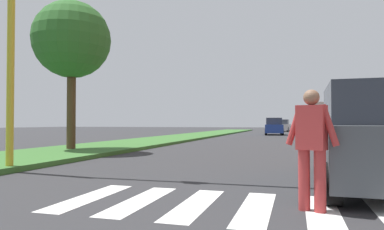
% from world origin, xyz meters
% --- Properties ---
extents(ground_plane, '(140.00, 140.00, 0.00)m').
position_xyz_m(ground_plane, '(0.00, 30.00, 0.00)').
color(ground_plane, '#2D2D30').
extents(crosswalk, '(5.85, 2.20, 0.01)m').
position_xyz_m(crosswalk, '(0.00, 7.68, 0.00)').
color(crosswalk, silver).
rests_on(crosswalk, ground_plane).
extents(median_strip, '(4.19, 64.00, 0.15)m').
position_xyz_m(median_strip, '(-8.12, 28.00, 0.07)').
color(median_strip, '#386B2D').
rests_on(median_strip, ground_plane).
extents(tree_mid, '(3.21, 3.21, 6.17)m').
position_xyz_m(tree_mid, '(-8.40, 15.30, 4.68)').
color(tree_mid, '#4C3823').
rests_on(tree_mid, median_strip).
extents(pedestrian_performer, '(0.73, 0.36, 1.69)m').
position_xyz_m(pedestrian_performer, '(0.77, 7.73, 0.93)').
color(pedestrian_performer, '#B23333').
rests_on(pedestrian_performer, ground_plane).
extents(suv_crossing, '(2.08, 4.65, 1.97)m').
position_xyz_m(suv_crossing, '(2.01, 10.06, 0.93)').
color(suv_crossing, '#474C51').
rests_on(suv_crossing, ground_plane).
extents(sedan_midblock, '(1.87, 4.54, 1.68)m').
position_xyz_m(sedan_midblock, '(3.49, 28.18, 0.78)').
color(sedan_midblock, '#474C51').
rests_on(sedan_midblock, ground_plane).
extents(sedan_distant, '(2.09, 4.58, 1.73)m').
position_xyz_m(sedan_distant, '(-1.52, 39.70, 0.80)').
color(sedan_distant, navy).
rests_on(sedan_distant, ground_plane).
extents(sedan_far_horizon, '(2.17, 4.57, 1.69)m').
position_xyz_m(sedan_far_horizon, '(-1.08, 54.33, 0.78)').
color(sedan_far_horizon, '#B7B7BC').
rests_on(sedan_far_horizon, ground_plane).
extents(truck_box_delivery, '(2.40, 6.20, 3.10)m').
position_xyz_m(truck_box_delivery, '(3.32, 37.14, 1.63)').
color(truck_box_delivery, black).
rests_on(truck_box_delivery, ground_plane).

